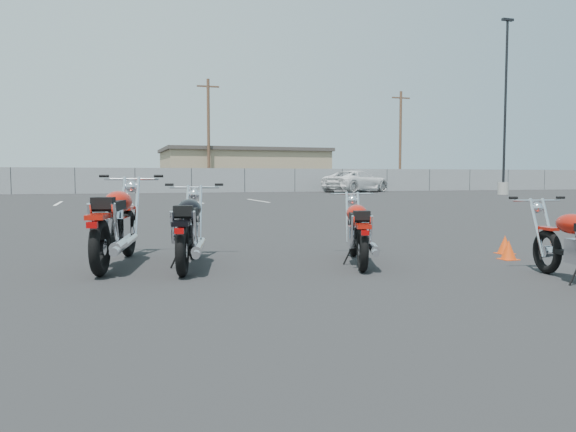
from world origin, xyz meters
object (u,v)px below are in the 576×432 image
object	(u,v)px
motorcycle_front_red	(116,224)
motorcycle_third_red	(358,231)
motorcycle_second_black	(189,229)
white_van	(357,175)

from	to	relation	value
motorcycle_front_red	motorcycle_third_red	size ratio (longest dim) A/B	1.25
motorcycle_second_black	white_van	world-z (taller)	white_van
white_van	motorcycle_second_black	bearing A→B (deg)	123.70
motorcycle_second_black	white_van	bearing A→B (deg)	61.54
motorcycle_third_red	motorcycle_front_red	bearing A→B (deg)	164.58
white_van	motorcycle_third_red	bearing A→B (deg)	127.14
motorcycle_third_red	white_van	world-z (taller)	white_van
motorcycle_second_black	motorcycle_third_red	distance (m)	2.23
motorcycle_front_red	white_van	bearing A→B (deg)	60.01
motorcycle_third_red	white_van	bearing A→B (deg)	64.98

